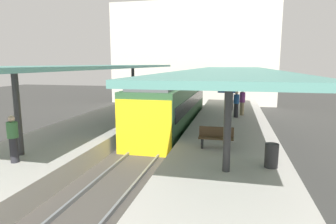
% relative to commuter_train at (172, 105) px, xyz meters
% --- Properties ---
extents(ground_plane, '(80.00, 80.00, 0.00)m').
position_rel_commuter_train_xyz_m(ground_plane, '(0.00, -4.62, -1.73)').
color(ground_plane, '#383835').
extents(platform_left, '(4.40, 28.00, 1.00)m').
position_rel_commuter_train_xyz_m(platform_left, '(-3.80, -4.62, -1.23)').
color(platform_left, '#ADA8A0').
rests_on(platform_left, ground_plane).
extents(platform_right, '(4.40, 28.00, 1.00)m').
position_rel_commuter_train_xyz_m(platform_right, '(3.80, -4.62, -1.23)').
color(platform_right, '#ADA8A0').
rests_on(platform_right, ground_plane).
extents(track_ballast, '(3.20, 28.00, 0.20)m').
position_rel_commuter_train_xyz_m(track_ballast, '(0.00, -4.62, -1.63)').
color(track_ballast, '#4C4742').
rests_on(track_ballast, ground_plane).
extents(rail_near_side, '(0.08, 28.00, 0.14)m').
position_rel_commuter_train_xyz_m(rail_near_side, '(-0.72, -4.62, -1.46)').
color(rail_near_side, slate).
rests_on(rail_near_side, track_ballast).
extents(rail_far_side, '(0.08, 28.00, 0.14)m').
position_rel_commuter_train_xyz_m(rail_far_side, '(0.72, -4.62, -1.46)').
color(rail_far_side, slate).
rests_on(rail_far_side, track_ballast).
extents(commuter_train, '(2.78, 12.61, 3.10)m').
position_rel_commuter_train_xyz_m(commuter_train, '(0.00, 0.00, 0.00)').
color(commuter_train, '#2D5633').
rests_on(commuter_train, track_ballast).
extents(canopy_left, '(4.18, 21.00, 3.30)m').
position_rel_commuter_train_xyz_m(canopy_left, '(-3.80, -3.22, 2.45)').
color(canopy_left, '#333335').
rests_on(canopy_left, platform_left).
extents(canopy_right, '(4.18, 21.00, 3.11)m').
position_rel_commuter_train_xyz_m(canopy_right, '(3.80, -3.22, 2.27)').
color(canopy_right, '#333335').
rests_on(canopy_right, platform_right).
extents(platform_bench, '(1.40, 0.41, 0.86)m').
position_rel_commuter_train_xyz_m(platform_bench, '(3.32, -6.99, -0.26)').
color(platform_bench, black).
rests_on(platform_bench, platform_right).
extents(platform_sign, '(0.90, 0.08, 2.21)m').
position_rel_commuter_train_xyz_m(platform_sign, '(3.58, -3.16, 0.90)').
color(platform_sign, '#262628').
rests_on(platform_sign, platform_right).
extents(litter_bin, '(0.44, 0.44, 0.80)m').
position_rel_commuter_train_xyz_m(litter_bin, '(5.25, -8.83, -0.33)').
color(litter_bin, '#2D2D30').
rests_on(litter_bin, platform_right).
extents(passenger_near_bench, '(0.36, 0.36, 1.65)m').
position_rel_commuter_train_xyz_m(passenger_near_bench, '(-3.41, -10.30, 0.13)').
color(passenger_near_bench, '#232328').
rests_on(passenger_near_bench, platform_left).
extents(passenger_mid_platform, '(0.36, 0.36, 1.68)m').
position_rel_commuter_train_xyz_m(passenger_mid_platform, '(4.13, 0.26, 0.15)').
color(passenger_mid_platform, '#232328').
rests_on(passenger_mid_platform, platform_right).
extents(passenger_far_end, '(0.36, 0.36, 1.75)m').
position_rel_commuter_train_xyz_m(passenger_far_end, '(4.52, 1.12, 0.18)').
color(passenger_far_end, '#998460').
rests_on(passenger_far_end, platform_right).
extents(station_building_backdrop, '(18.00, 6.00, 11.00)m').
position_rel_commuter_train_xyz_m(station_building_backdrop, '(-0.71, 15.38, 3.77)').
color(station_building_backdrop, beige).
rests_on(station_building_backdrop, ground_plane).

